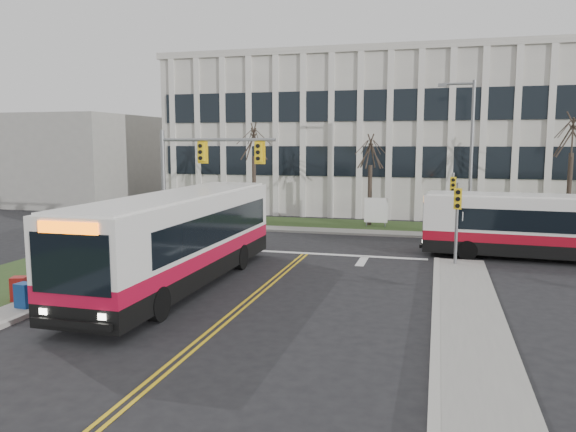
# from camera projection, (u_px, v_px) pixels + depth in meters

# --- Properties ---
(ground) EXTENTS (120.00, 120.00, 0.00)m
(ground) POSITION_uv_depth(u_px,v_px,m) (255.00, 296.00, 20.50)
(ground) COLOR black
(ground) RESTS_ON ground
(sidewalk_east) EXTENTS (2.00, 26.00, 0.14)m
(sidewalk_east) POSITION_uv_depth(u_px,v_px,m) (481.00, 368.00, 13.78)
(sidewalk_east) COLOR #9E9B93
(sidewalk_east) RESTS_ON ground
(sidewalk_cross) EXTENTS (44.00, 1.60, 0.14)m
(sidewalk_cross) POSITION_uv_depth(u_px,v_px,m) (413.00, 234.00, 33.77)
(sidewalk_cross) COLOR #9E9B93
(sidewalk_cross) RESTS_ON ground
(building_lawn) EXTENTS (44.00, 5.00, 0.12)m
(building_lawn) POSITION_uv_depth(u_px,v_px,m) (415.00, 228.00, 36.46)
(building_lawn) COLOR #2F4D21
(building_lawn) RESTS_ON ground
(office_building) EXTENTS (40.00, 16.00, 12.00)m
(office_building) POSITION_uv_depth(u_px,v_px,m) (423.00, 137.00, 47.18)
(office_building) COLOR silver
(office_building) RESTS_ON ground
(building_annex) EXTENTS (12.00, 12.00, 8.00)m
(building_annex) POSITION_uv_depth(u_px,v_px,m) (75.00, 160.00, 51.54)
(building_annex) COLOR #9E9B93
(building_annex) RESTS_ON ground
(mast_arm_signal) EXTENTS (6.11, 0.38, 6.20)m
(mast_arm_signal) POSITION_uv_depth(u_px,v_px,m) (193.00, 169.00, 28.24)
(mast_arm_signal) COLOR slate
(mast_arm_signal) RESTS_ON ground
(signal_pole_near) EXTENTS (0.34, 0.39, 3.80)m
(signal_pole_near) POSITION_uv_depth(u_px,v_px,m) (457.00, 212.00, 24.94)
(signal_pole_near) COLOR slate
(signal_pole_near) RESTS_ON ground
(signal_pole_far) EXTENTS (0.34, 0.39, 3.80)m
(signal_pole_far) POSITION_uv_depth(u_px,v_px,m) (453.00, 195.00, 33.08)
(signal_pole_far) COLOR slate
(signal_pole_far) RESTS_ON ground
(streetlight) EXTENTS (2.15, 0.25, 9.20)m
(streetlight) POSITION_uv_depth(u_px,v_px,m) (469.00, 149.00, 33.29)
(streetlight) COLOR slate
(streetlight) RESTS_ON ground
(directory_sign) EXTENTS (1.50, 0.12, 2.00)m
(directory_sign) POSITION_uv_depth(u_px,v_px,m) (376.00, 211.00, 36.47)
(directory_sign) COLOR slate
(directory_sign) RESTS_ON ground
(tree_left) EXTENTS (1.80, 1.80, 7.70)m
(tree_left) POSITION_uv_depth(u_px,v_px,m) (254.00, 143.00, 38.56)
(tree_left) COLOR #42352B
(tree_left) RESTS_ON ground
(tree_mid) EXTENTS (1.80, 1.80, 6.82)m
(tree_mid) POSITION_uv_depth(u_px,v_px,m) (371.00, 153.00, 36.79)
(tree_mid) COLOR #42352B
(tree_mid) RESTS_ON ground
(tree_right) EXTENTS (1.80, 1.80, 8.25)m
(tree_right) POSITION_uv_depth(u_px,v_px,m) (572.00, 137.00, 33.39)
(tree_right) COLOR #42352B
(tree_right) RESTS_ON ground
(bus_main) EXTENTS (2.94, 13.28, 3.54)m
(bus_main) POSITION_uv_depth(u_px,v_px,m) (179.00, 241.00, 21.73)
(bus_main) COLOR silver
(bus_main) RESTS_ON ground
(bus_cross) EXTENTS (11.56, 3.18, 3.05)m
(bus_cross) POSITION_uv_depth(u_px,v_px,m) (549.00, 229.00, 26.47)
(bus_cross) COLOR silver
(bus_cross) RESTS_ON ground
(newspaper_box_blue) EXTENTS (0.54, 0.50, 0.95)m
(newspaper_box_blue) POSITION_uv_depth(u_px,v_px,m) (25.00, 297.00, 18.59)
(newspaper_box_blue) COLOR navy
(newspaper_box_blue) RESTS_ON ground
(newspaper_box_red) EXTENTS (0.62, 0.59, 0.95)m
(newspaper_box_red) POSITION_uv_depth(u_px,v_px,m) (20.00, 290.00, 19.45)
(newspaper_box_red) COLOR #AC1A16
(newspaper_box_red) RESTS_ON ground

